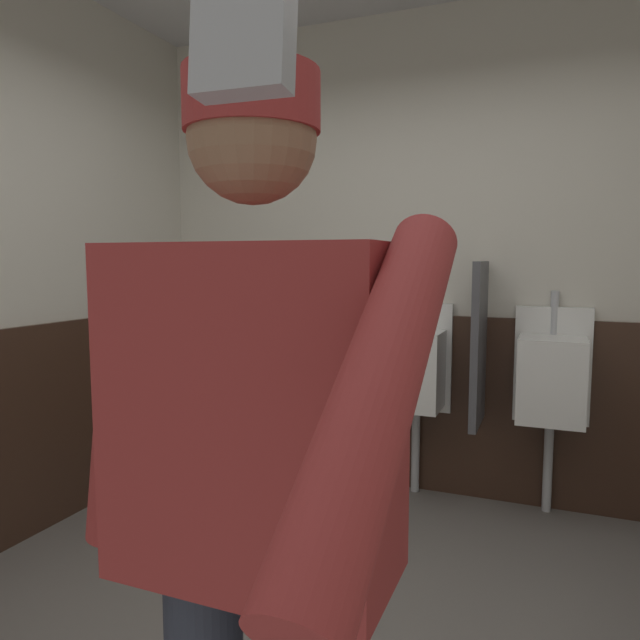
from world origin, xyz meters
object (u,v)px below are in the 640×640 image
(urinal_middle, at_px, (552,378))
(cell_phone, at_px, (244,1))
(person, at_px, (254,506))
(urinal_left, at_px, (414,368))

(urinal_middle, xyz_separation_m, cell_phone, (-0.17, -2.99, 0.78))
(urinal_middle, height_order, person, person)
(person, relative_size, cell_phone, 15.46)
(urinal_left, relative_size, urinal_middle, 1.00)
(urinal_middle, bearing_deg, person, -100.24)
(urinal_left, distance_m, person, 2.51)
(urinal_middle, height_order, cell_phone, cell_phone)
(person, xyz_separation_m, cell_phone, (0.27, -0.50, 0.56))
(person, distance_m, cell_phone, 0.80)
(cell_phone, bearing_deg, person, 116.17)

